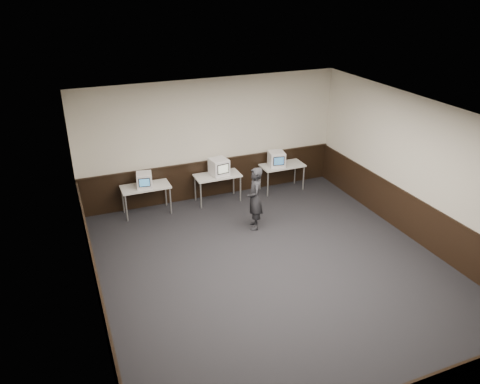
# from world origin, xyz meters

# --- Properties ---
(floor) EXTENTS (8.00, 8.00, 0.00)m
(floor) POSITION_xyz_m (0.00, 0.00, 0.00)
(floor) COLOR black
(floor) RESTS_ON ground
(ceiling) EXTENTS (8.00, 8.00, 0.00)m
(ceiling) POSITION_xyz_m (0.00, 0.00, 3.20)
(ceiling) COLOR white
(ceiling) RESTS_ON back_wall
(back_wall) EXTENTS (7.00, 0.00, 7.00)m
(back_wall) POSITION_xyz_m (0.00, 4.00, 1.60)
(back_wall) COLOR beige
(back_wall) RESTS_ON ground
(front_wall) EXTENTS (7.00, 0.00, 7.00)m
(front_wall) POSITION_xyz_m (0.00, -4.00, 1.60)
(front_wall) COLOR beige
(front_wall) RESTS_ON ground
(left_wall) EXTENTS (0.00, 8.00, 8.00)m
(left_wall) POSITION_xyz_m (-3.50, 0.00, 1.60)
(left_wall) COLOR beige
(left_wall) RESTS_ON ground
(right_wall) EXTENTS (0.00, 8.00, 8.00)m
(right_wall) POSITION_xyz_m (3.50, 0.00, 1.60)
(right_wall) COLOR beige
(right_wall) RESTS_ON ground
(wainscot_back) EXTENTS (6.98, 0.04, 1.00)m
(wainscot_back) POSITION_xyz_m (0.00, 3.98, 0.50)
(wainscot_back) COLOR black
(wainscot_back) RESTS_ON back_wall
(wainscot_left) EXTENTS (0.04, 7.98, 1.00)m
(wainscot_left) POSITION_xyz_m (-3.48, 0.00, 0.50)
(wainscot_left) COLOR black
(wainscot_left) RESTS_ON left_wall
(wainscot_right) EXTENTS (0.04, 7.98, 1.00)m
(wainscot_right) POSITION_xyz_m (3.48, 0.00, 0.50)
(wainscot_right) COLOR black
(wainscot_right) RESTS_ON right_wall
(wainscot_rail) EXTENTS (6.98, 0.06, 0.04)m
(wainscot_rail) POSITION_xyz_m (0.00, 3.96, 1.02)
(wainscot_rail) COLOR black
(wainscot_rail) RESTS_ON wainscot_back
(desk_left) EXTENTS (1.20, 0.60, 0.75)m
(desk_left) POSITION_xyz_m (-1.90, 3.60, 0.68)
(desk_left) COLOR silver
(desk_left) RESTS_ON ground
(desk_center) EXTENTS (1.20, 0.60, 0.75)m
(desk_center) POSITION_xyz_m (0.00, 3.60, 0.68)
(desk_center) COLOR silver
(desk_center) RESTS_ON ground
(desk_right) EXTENTS (1.20, 0.60, 0.75)m
(desk_right) POSITION_xyz_m (1.90, 3.60, 0.68)
(desk_right) COLOR silver
(desk_right) RESTS_ON ground
(emac_left) EXTENTS (0.44, 0.45, 0.37)m
(emac_left) POSITION_xyz_m (-1.92, 3.55, 0.94)
(emac_left) COLOR white
(emac_left) RESTS_ON desk_left
(emac_center) EXTENTS (0.50, 0.52, 0.44)m
(emac_center) POSITION_xyz_m (0.05, 3.60, 0.97)
(emac_center) COLOR white
(emac_center) RESTS_ON desk_center
(emac_right) EXTENTS (0.48, 0.50, 0.41)m
(emac_right) POSITION_xyz_m (1.70, 3.58, 0.96)
(emac_right) COLOR white
(emac_right) RESTS_ON desk_right
(person) EXTENTS (0.51, 0.64, 1.53)m
(person) POSITION_xyz_m (0.32, 1.89, 0.77)
(person) COLOR black
(person) RESTS_ON ground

